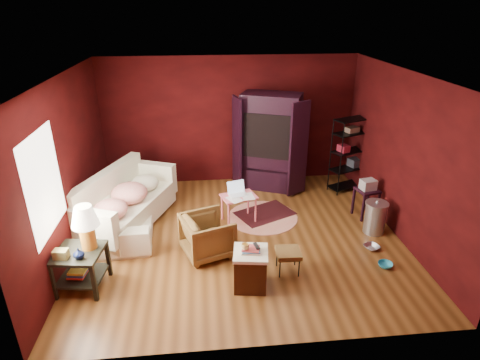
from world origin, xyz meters
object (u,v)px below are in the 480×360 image
object	(u,v)px
wire_shelving	(350,151)
sofa	(127,203)
hamper	(250,268)
laptop_desk	(239,198)
side_table	(82,240)
armchair	(207,234)
tv_armoire	(270,141)

from	to	relation	value
wire_shelving	sofa	bearing A→B (deg)	170.95
hamper	laptop_desk	distance (m)	1.92
hamper	wire_shelving	distance (m)	4.02
hamper	side_table	bearing A→B (deg)	173.37
side_table	laptop_desk	bearing A→B (deg)	34.94
sofa	side_table	distance (m)	1.75
armchair	laptop_desk	xyz separation A→B (m)	(0.60, 1.03, 0.09)
wire_shelving	laptop_desk	bearing A→B (deg)	-177.88
armchair	laptop_desk	world-z (taller)	laptop_desk
sofa	tv_armoire	bearing A→B (deg)	-66.98
armchair	side_table	bearing A→B (deg)	89.70
armchair	sofa	bearing A→B (deg)	33.17
hamper	tv_armoire	xyz separation A→B (m)	(0.84, 3.37, 0.78)
armchair	hamper	xyz separation A→B (m)	(0.59, -0.88, -0.07)
armchair	hamper	size ratio (longest dim) A/B	1.12
side_table	tv_armoire	xyz separation A→B (m)	(3.17, 3.10, 0.33)
tv_armoire	wire_shelving	world-z (taller)	tv_armoire
side_table	armchair	bearing A→B (deg)	19.27
hamper	tv_armoire	bearing A→B (deg)	76.07
sofa	tv_armoire	xyz separation A→B (m)	(2.85, 1.40, 0.64)
side_table	tv_armoire	bearing A→B (deg)	44.32
sofa	side_table	size ratio (longest dim) A/B	1.80
sofa	side_table	bearing A→B (deg)	166.01
armchair	hamper	bearing A→B (deg)	-165.77
armchair	wire_shelving	size ratio (longest dim) A/B	0.47
hamper	wire_shelving	bearing A→B (deg)	50.76
side_table	tv_armoire	distance (m)	4.44
sofa	hamper	size ratio (longest dim) A/B	3.36
sofa	hamper	world-z (taller)	sofa
sofa	laptop_desk	world-z (taller)	sofa
side_table	wire_shelving	xyz separation A→B (m)	(4.85, 2.81, 0.12)
hamper	armchair	bearing A→B (deg)	123.79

